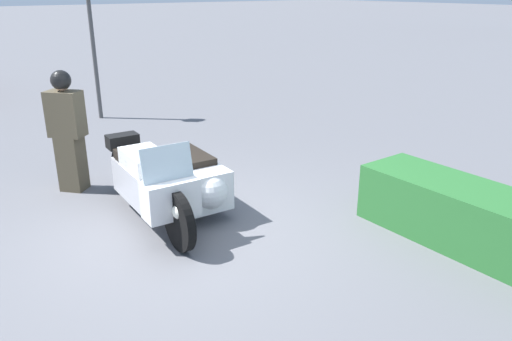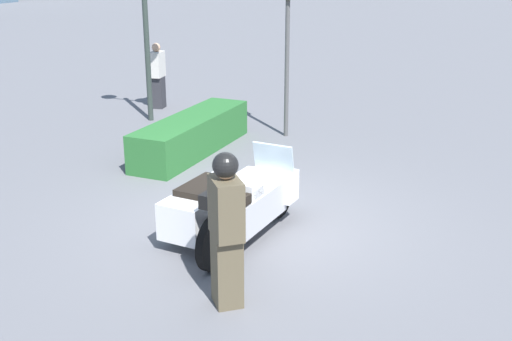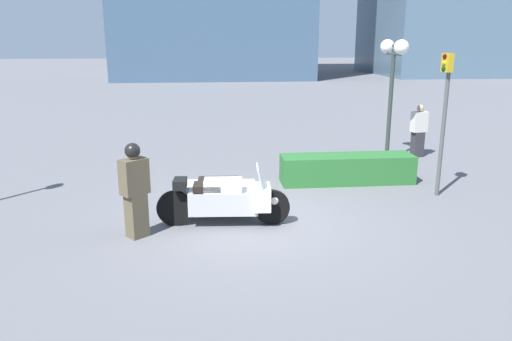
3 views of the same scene
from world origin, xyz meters
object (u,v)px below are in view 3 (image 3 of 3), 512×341
Objects in this scene: officer_rider at (135,188)px; hedge_bush_curbside at (347,169)px; twin_lamp_post at (393,62)px; pedestrian_bystander at (418,131)px; police_motorcycle at (226,196)px; traffic_light_near at (444,104)px.

hedge_bush_curbside is (4.78, 3.07, -0.57)m from officer_rider.
twin_lamp_post is 2.40m from pedestrian_bystander.
hedge_bush_curbside is 2.08× the size of pedestrian_bystander.
police_motorcycle is 1.47× the size of officer_rider.
twin_lamp_post is at bearing 102.54° from pedestrian_bystander.
officer_rider reaches higher than police_motorcycle.
pedestrian_bystander is (1.12, 0.47, -2.06)m from twin_lamp_post.
twin_lamp_post is 3.40m from traffic_light_near.
twin_lamp_post is at bearing -99.71° from traffic_light_near.
traffic_light_near is at bearing -90.37° from twin_lamp_post.
traffic_light_near reaches higher than pedestrian_bystander.
officer_rider is at bearing 115.79° from pedestrian_bystander.
hedge_bush_curbside is at bearing -130.74° from twin_lamp_post.
pedestrian_bystander reaches higher than police_motorcycle.
twin_lamp_post is (6.56, 5.14, 1.94)m from officer_rider.
traffic_light_near is 4.18m from pedestrian_bystander.
pedestrian_bystander is (1.14, 3.79, -1.33)m from traffic_light_near.
twin_lamp_post is (1.78, 2.07, 2.51)m from hedge_bush_curbside.
hedge_bush_curbside is at bearing 120.84° from pedestrian_bystander.
police_motorcycle is at bearing 73.33° from officer_rider.
officer_rider is 8.56m from twin_lamp_post.
officer_rider reaches higher than hedge_bush_curbside.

